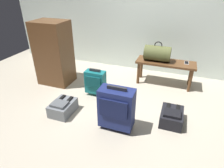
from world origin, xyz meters
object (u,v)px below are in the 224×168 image
cell_phone (187,63)px  suitcase_small_teal (95,82)px  backpack_dark (172,116)px  side_cabinet (54,53)px  bench (165,65)px  backpack_grey (63,107)px  duffel_bag_olive (157,53)px  suitcase_upright_navy (116,108)px

cell_phone → suitcase_small_teal: size_ratio=0.31×
suitcase_small_teal → backpack_dark: size_ratio=1.21×
side_cabinet → cell_phone: bearing=15.8°
bench → backpack_dark: bench is taller
side_cabinet → backpack_grey: bearing=-51.8°
duffel_bag_olive → bench: bearing=0.0°
duffel_bag_olive → suitcase_upright_navy: 1.46m
bench → duffel_bag_olive: size_ratio=2.27×
duffel_bag_olive → side_cabinet: (-1.71, -0.57, -0.02)m
duffel_bag_olive → side_cabinet: 1.80m
bench → side_cabinet: side_cabinet is taller
suitcase_upright_navy → suitcase_small_teal: suitcase_upright_navy is taller
cell_phone → backpack_grey: 2.15m
duffel_bag_olive → cell_phone: (0.50, 0.05, -0.13)m
bench → side_cabinet: 1.96m
suitcase_upright_navy → backpack_dark: size_ratio=1.57×
bench → backpack_grey: (-1.23, -1.37, -0.27)m
cell_phone → side_cabinet: side_cabinet is taller
bench → side_cabinet: size_ratio=0.91×
bench → duffel_bag_olive: 0.26m
backpack_grey → side_cabinet: size_ratio=0.35×
suitcase_small_teal → backpack_grey: size_ratio=1.21×
cell_phone → suitcase_upright_navy: 1.66m
bench → suitcase_small_teal: suitcase_small_teal is taller
bench → cell_phone: size_ratio=6.94×
backpack_grey → bench: bearing=48.0°
backpack_dark → suitcase_small_teal: bearing=166.1°
duffel_bag_olive → backpack_dark: bearing=-70.0°
backpack_grey → suitcase_small_teal: bearing=68.9°
backpack_dark → bench: bearing=102.0°
bench → backpack_grey: size_ratio=2.63×
backpack_grey → backpack_dark: (1.46, 0.30, 0.00)m
backpack_grey → backpack_dark: bearing=11.8°
suitcase_upright_navy → backpack_dark: bearing=28.1°
cell_phone → suitcase_small_teal: (-1.34, -0.82, -0.20)m
backpack_grey → suitcase_upright_navy: bearing=-2.9°
suitcase_upright_navy → bench: bearing=73.4°
duffel_bag_olive → backpack_grey: bearing=-128.1°
suitcase_upright_navy → side_cabinet: size_ratio=0.54×
suitcase_small_teal → backpack_grey: bearing=-111.1°
suitcase_small_teal → backpack_grey: 0.67m
duffel_bag_olive → suitcase_small_teal: bearing=-137.7°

